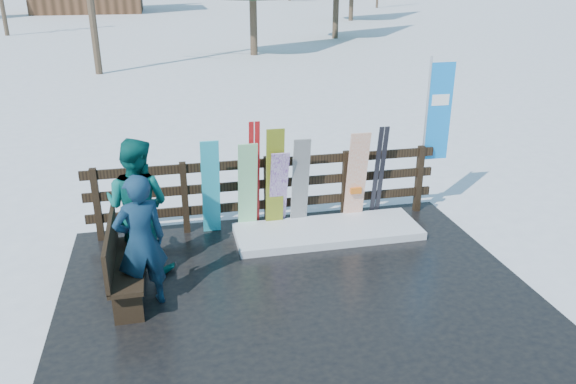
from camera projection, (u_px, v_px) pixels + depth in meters
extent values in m
plane|color=white|center=(299.00, 300.00, 7.18)|extent=(700.00, 700.00, 0.00)
cube|color=black|center=(299.00, 298.00, 7.16)|extent=(6.00, 5.00, 0.08)
cube|color=black|center=(97.00, 205.00, 8.41)|extent=(0.10, 0.10, 1.15)
cube|color=black|center=(185.00, 198.00, 8.67)|extent=(0.10, 0.10, 1.15)
cube|color=black|center=(267.00, 191.00, 8.93)|extent=(0.10, 0.10, 1.15)
cube|color=black|center=(345.00, 185.00, 9.19)|extent=(0.10, 0.10, 1.15)
cube|color=black|center=(419.00, 179.00, 9.45)|extent=(0.10, 0.10, 1.15)
cube|color=black|center=(268.00, 204.00, 9.02)|extent=(5.60, 0.05, 0.14)
cube|color=black|center=(267.00, 184.00, 8.89)|extent=(5.60, 0.05, 0.14)
cube|color=black|center=(267.00, 163.00, 8.76)|extent=(5.60, 0.05, 0.14)
cube|color=white|center=(328.00, 231.00, 8.75)|extent=(2.87, 1.00, 0.12)
cube|color=black|center=(128.00, 264.00, 6.97)|extent=(0.40, 1.50, 0.06)
cube|color=black|center=(128.00, 306.00, 6.51)|extent=(0.34, 0.06, 0.45)
cube|color=black|center=(132.00, 258.00, 7.60)|extent=(0.34, 0.06, 0.45)
cube|color=black|center=(111.00, 247.00, 6.83)|extent=(0.05, 1.50, 0.50)
cube|color=#2CBED6|center=(211.00, 188.00, 8.47)|extent=(0.27, 0.37, 1.58)
cube|color=white|center=(248.00, 188.00, 8.60)|extent=(0.29, 0.33, 1.49)
cube|color=#D5E621|center=(275.00, 180.00, 8.65)|extent=(0.28, 0.21, 1.68)
cube|color=white|center=(278.00, 190.00, 8.73)|extent=(0.28, 0.40, 1.33)
cube|color=black|center=(300.00, 183.00, 8.77)|extent=(0.27, 0.27, 1.50)
cube|color=white|center=(356.00, 178.00, 8.94)|extent=(0.32, 0.27, 1.54)
cube|color=red|center=(251.00, 177.00, 8.62)|extent=(0.07, 0.28, 1.80)
cube|color=red|center=(257.00, 176.00, 8.64)|extent=(0.08, 0.28, 1.80)
cube|color=black|center=(376.00, 173.00, 9.07)|extent=(0.08, 0.26, 1.60)
cube|color=black|center=(382.00, 173.00, 9.09)|extent=(0.08, 0.26, 1.60)
cylinder|color=silver|center=(424.00, 136.00, 9.24)|extent=(0.04, 0.04, 2.60)
cube|color=#0D7DDD|center=(439.00, 112.00, 9.14)|extent=(0.42, 0.02, 1.60)
imported|color=#12384E|center=(141.00, 242.00, 6.65)|extent=(0.72, 0.59, 1.70)
imported|color=#09534D|center=(138.00, 206.00, 7.46)|extent=(1.13, 1.04, 1.87)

